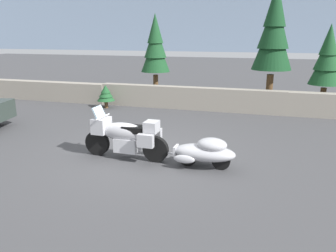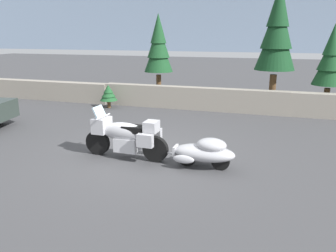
# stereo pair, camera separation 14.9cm
# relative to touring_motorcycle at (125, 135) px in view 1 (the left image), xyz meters

# --- Properties ---
(ground_plane) EXTENTS (80.00, 80.00, 0.00)m
(ground_plane) POSITION_rel_touring_motorcycle_xyz_m (0.25, 0.31, -0.62)
(ground_plane) COLOR #424244
(stone_guard_wall) EXTENTS (24.00, 0.61, 0.96)m
(stone_guard_wall) POSITION_rel_touring_motorcycle_xyz_m (0.29, 6.26, -0.15)
(stone_guard_wall) COLOR gray
(stone_guard_wall) RESTS_ON ground
(distant_ridgeline) EXTENTS (240.00, 80.00, 16.00)m
(distant_ridgeline) POSITION_rel_touring_motorcycle_xyz_m (0.25, 96.28, 7.38)
(distant_ridgeline) COLOR #7F93AD
(distant_ridgeline) RESTS_ON ground
(touring_motorcycle) EXTENTS (2.31, 0.77, 1.33)m
(touring_motorcycle) POSITION_rel_touring_motorcycle_xyz_m (0.00, 0.00, 0.00)
(touring_motorcycle) COLOR black
(touring_motorcycle) RESTS_ON ground
(car_shaped_trailer) EXTENTS (2.21, 0.79, 0.76)m
(car_shaped_trailer) POSITION_rel_touring_motorcycle_xyz_m (2.08, -0.05, -0.21)
(car_shaped_trailer) COLOR black
(car_shaped_trailer) RESTS_ON ground
(pine_tree_tall) EXTENTS (1.63, 1.63, 5.21)m
(pine_tree_tall) POSITION_rel_touring_motorcycle_xyz_m (3.53, 7.18, 2.64)
(pine_tree_tall) COLOR brown
(pine_tree_tall) RESTS_ON ground
(pine_tree_secondary) EXTENTS (1.29, 1.29, 3.56)m
(pine_tree_secondary) POSITION_rel_touring_motorcycle_xyz_m (5.66, 7.18, 1.60)
(pine_tree_secondary) COLOR brown
(pine_tree_secondary) RESTS_ON ground
(pine_tree_far_right) EXTENTS (1.41, 1.41, 4.13)m
(pine_tree_far_right) POSITION_rel_touring_motorcycle_xyz_m (-1.92, 8.20, 1.96)
(pine_tree_far_right) COLOR brown
(pine_tree_far_right) RESTS_ON ground
(pine_sapling_near) EXTENTS (0.77, 0.77, 1.02)m
(pine_sapling_near) POSITION_rel_touring_motorcycle_xyz_m (-3.28, 5.42, 0.01)
(pine_sapling_near) COLOR brown
(pine_sapling_near) RESTS_ON ground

